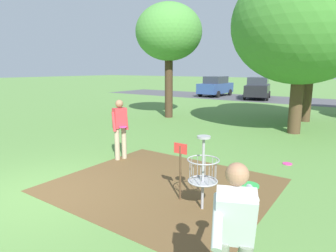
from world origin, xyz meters
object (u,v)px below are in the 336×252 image
player_throwing (120,126)px  parked_car_center_left (258,88)px  frisbee_by_tee (247,190)px  player_foreground_watching (235,237)px  tree_mid_left (312,38)px  disc_golf_basket (200,169)px  tree_mid_center (303,24)px  tree_near_left (169,33)px  frisbee_far_left (287,164)px  parked_car_leftmost (216,86)px

player_throwing → parked_car_center_left: 19.18m
frisbee_by_tee → parked_car_center_left: (-6.07, 19.11, 0.91)m
player_foreground_watching → tree_mid_left: 13.47m
disc_golf_basket → tree_mid_center: tree_mid_center is taller
player_throwing → tree_mid_left: bearing=72.0°
disc_golf_basket → tree_near_left: size_ratio=0.24×
frisbee_far_left → tree_mid_center: tree_mid_center is taller
frisbee_far_left → parked_car_leftmost: size_ratio=0.06×
player_throwing → tree_mid_left: size_ratio=0.29×
tree_mid_left → tree_mid_center: bearing=-87.1°
player_foreground_watching → frisbee_by_tee: 3.61m
disc_golf_basket → frisbee_by_tee: (0.45, 1.26, -0.74)m
tree_mid_center → parked_car_leftmost: tree_mid_center is taller
tree_near_left → frisbee_far_left: bearing=-32.6°
parked_car_leftmost → parked_car_center_left: 4.10m
tree_mid_left → parked_car_leftmost: 13.93m
disc_golf_basket → tree_mid_center: bearing=90.1°
player_throwing → frisbee_far_left: player_throwing is taller
disc_golf_basket → parked_car_center_left: (-5.62, 20.37, 0.17)m
tree_near_left → parked_car_center_left: 12.72m
parked_car_center_left → frisbee_far_left: bearing=-69.2°
frisbee_far_left → parked_car_leftmost: (-10.44, 17.07, 0.91)m
frisbee_by_tee → player_foreground_watching: bearing=-72.7°
tree_mid_left → tree_mid_center: size_ratio=0.93×
tree_near_left → tree_mid_center: bearing=-3.0°
player_throwing → tree_mid_center: 7.95m
player_foreground_watching → player_throwing: (-4.79, 3.39, -0.02)m
frisbee_by_tee → frisbee_far_left: (0.28, 2.34, 0.00)m
frisbee_far_left → tree_mid_center: size_ratio=0.04×
frisbee_by_tee → parked_car_leftmost: size_ratio=0.06×
frisbee_far_left → tree_mid_left: bearing=97.0°
disc_golf_basket → parked_car_leftmost: size_ratio=0.33×
frisbee_by_tee → tree_mid_left: tree_mid_left is taller
player_foreground_watching → parked_car_leftmost: parked_car_leftmost is taller
tree_near_left → parked_car_center_left: bearing=86.5°
tree_near_left → player_throwing: bearing=-65.8°
frisbee_far_left → tree_near_left: size_ratio=0.04×
tree_near_left → parked_car_leftmost: size_ratio=1.38×
tree_near_left → parked_car_center_left: size_ratio=1.29×
player_foreground_watching → parked_car_center_left: size_ratio=0.38×
player_throwing → tree_mid_left: (3.13, 9.65, 2.98)m
player_foreground_watching → tree_mid_left: (-1.65, 13.04, 2.96)m
tree_near_left → tree_mid_left: tree_mid_left is taller
player_throwing → frisbee_far_left: 4.73m
frisbee_by_tee → tree_near_left: bearing=134.7°
player_throwing → tree_mid_center: bearing=63.1°
frisbee_far_left → tree_mid_center: 5.98m
disc_golf_basket → player_foreground_watching: size_ratio=0.81×
disc_golf_basket → frisbee_far_left: disc_golf_basket is taller
player_foreground_watching → tree_near_left: 13.30m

